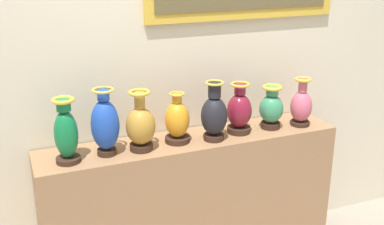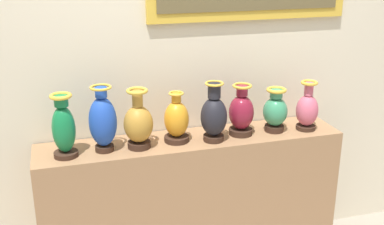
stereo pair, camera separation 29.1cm
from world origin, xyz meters
TOP-DOWN VIEW (x-y plane):
  - display_shelf at (0.00, 0.00)m, footprint 1.92×0.37m
  - back_wall at (0.01, 0.24)m, footprint 4.63×0.14m
  - vase_emerald at (-0.77, -0.05)m, footprint 0.14×0.14m
  - vase_sapphire at (-0.55, -0.03)m, footprint 0.16×0.16m
  - vase_ochre at (-0.34, -0.04)m, footprint 0.17×0.17m
  - vase_amber at (-0.10, -0.01)m, footprint 0.15×0.15m
  - vase_onyx at (0.12, -0.07)m, footprint 0.16×0.16m
  - vase_burgundy at (0.32, -0.01)m, footprint 0.16×0.16m
  - vase_jade at (0.55, -0.02)m, footprint 0.16×0.16m
  - vase_rose at (0.76, -0.05)m, footprint 0.14×0.14m

SIDE VIEW (x-z plane):
  - display_shelf at x=0.00m, z-range 0.00..0.92m
  - vase_amber at x=-0.10m, z-range 0.90..1.21m
  - vase_rose at x=0.76m, z-range 0.89..1.22m
  - vase_jade at x=0.55m, z-range 0.91..1.20m
  - vase_burgundy at x=0.32m, z-range 0.90..1.23m
  - vase_ochre at x=-0.34m, z-range 0.89..1.25m
  - vase_onyx at x=0.12m, z-range 0.89..1.27m
  - vase_emerald at x=-0.77m, z-range 0.91..1.28m
  - vase_sapphire at x=-0.55m, z-range 0.91..1.30m
  - back_wall at x=0.01m, z-range 0.01..3.00m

